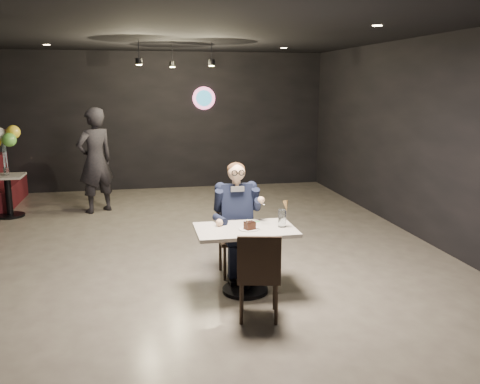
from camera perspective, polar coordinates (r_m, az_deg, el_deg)
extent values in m
plane|color=slate|center=(7.31, -5.62, -6.47)|extent=(9.00, 9.00, 0.00)
cube|color=black|center=(8.94, -7.36, 15.59)|extent=(1.40, 1.20, 0.36)
cube|color=silver|center=(5.75, 0.60, -7.66)|extent=(1.10, 0.70, 0.75)
cube|color=black|center=(6.24, -0.45, -5.25)|extent=(0.42, 0.46, 0.92)
cube|color=black|center=(5.13, 2.11, -9.16)|extent=(0.51, 0.54, 0.92)
cube|color=black|center=(6.17, -0.45, -2.94)|extent=(0.60, 0.80, 1.44)
cylinder|color=white|center=(5.58, 1.00, -4.18)|extent=(0.22, 0.22, 0.01)
cube|color=black|center=(5.55, 1.10, -3.81)|extent=(0.13, 0.12, 0.08)
ellipsoid|color=green|center=(5.55, 1.97, -3.34)|extent=(0.07, 0.04, 0.01)
cylinder|color=silver|center=(5.68, 4.75, -2.95)|extent=(0.09, 0.09, 0.20)
cone|color=tan|center=(5.65, 5.18, -1.56)|extent=(0.07, 0.07, 0.12)
cube|color=#450E12|center=(10.85, -24.96, 1.08)|extent=(0.46, 1.84, 0.92)
cube|color=silver|center=(9.85, -24.53, -0.57)|extent=(0.56, 0.56, 0.69)
cylinder|color=silver|center=(9.77, -24.77, 2.14)|extent=(0.09, 0.09, 0.14)
cube|color=yellow|center=(9.71, -25.00, 4.70)|extent=(0.44, 0.44, 0.72)
imported|color=black|center=(9.57, -15.93, 3.41)|extent=(0.83, 0.76, 1.91)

